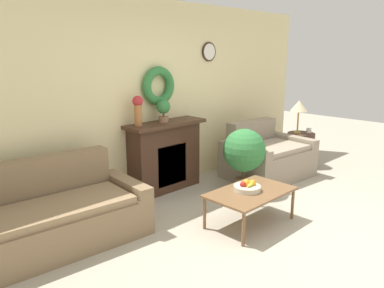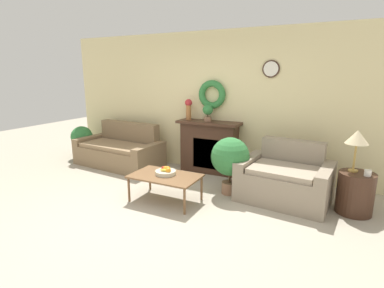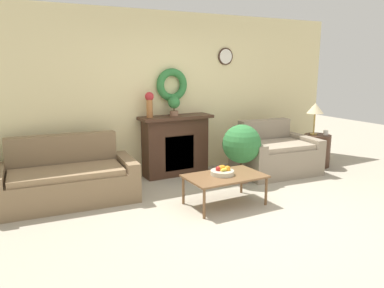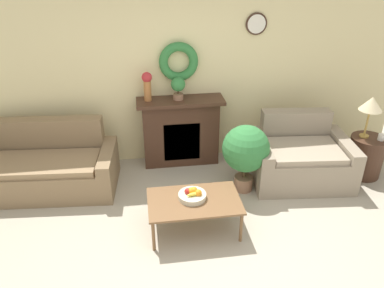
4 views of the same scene
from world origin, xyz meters
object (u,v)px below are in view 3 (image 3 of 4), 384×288
at_px(fireplace, 175,145).
at_px(mug, 326,133).
at_px(vase_on_mantel_left, 149,103).
at_px(loveseat_right, 274,154).
at_px(side_table_by_loveseat, 317,150).
at_px(table_lamp, 315,109).
at_px(potted_plant_floor_by_loveseat, 242,145).
at_px(potted_plant_on_mantel, 174,104).
at_px(fruit_bowl, 222,171).
at_px(couch_left, 66,180).
at_px(coffee_table, 225,178).

height_order(fireplace, mug, fireplace).
relative_size(mug, vase_on_mantel_left, 0.22).
relative_size(loveseat_right, side_table_by_loveseat, 2.39).
height_order(fireplace, vase_on_mantel_left, vase_on_mantel_left).
bearing_deg(loveseat_right, mug, -2.24).
bearing_deg(loveseat_right, table_lamp, 4.71).
height_order(loveseat_right, side_table_by_loveseat, loveseat_right).
bearing_deg(fireplace, side_table_by_loveseat, -16.23).
bearing_deg(side_table_by_loveseat, vase_on_mantel_left, 166.00).
bearing_deg(fireplace, loveseat_right, -23.22).
height_order(table_lamp, potted_plant_floor_by_loveseat, table_lamp).
height_order(table_lamp, potted_plant_on_mantel, potted_plant_on_mantel).
xyz_separation_m(fireplace, mug, (2.65, -0.82, 0.12)).
bearing_deg(potted_plant_floor_by_loveseat, fruit_bowl, -139.82).
height_order(fireplace, side_table_by_loveseat, fireplace).
xyz_separation_m(couch_left, mug, (4.52, -0.41, 0.33)).
bearing_deg(loveseat_right, potted_plant_on_mantel, 163.00).
height_order(fireplace, potted_plant_on_mantel, potted_plant_on_mantel).
height_order(loveseat_right, potted_plant_on_mantel, potted_plant_on_mantel).
relative_size(vase_on_mantel_left, potted_plant_on_mantel, 1.26).
xyz_separation_m(table_lamp, potted_plant_on_mantel, (-2.51, 0.68, 0.15)).
xyz_separation_m(couch_left, coffee_table, (1.84, -1.16, 0.07)).
height_order(couch_left, mug, couch_left).
distance_m(fireplace, side_table_by_loveseat, 2.66).
xyz_separation_m(coffee_table, fruit_bowl, (-0.01, 0.04, 0.08)).
xyz_separation_m(fireplace, potted_plant_on_mantel, (-0.03, -0.01, 0.69)).
height_order(side_table_by_loveseat, vase_on_mantel_left, vase_on_mantel_left).
height_order(vase_on_mantel_left, potted_plant_on_mantel, vase_on_mantel_left).
xyz_separation_m(loveseat_right, coffee_table, (-1.62, -0.89, 0.06)).
xyz_separation_m(coffee_table, mug, (2.68, 0.75, 0.26)).
height_order(couch_left, coffee_table, couch_left).
bearing_deg(couch_left, potted_plant_on_mantel, 16.80).
relative_size(couch_left, table_lamp, 3.28).
distance_m(coffee_table, vase_on_mantel_left, 1.86).
bearing_deg(vase_on_mantel_left, loveseat_right, -18.63).
bearing_deg(vase_on_mantel_left, fireplace, -0.72).
relative_size(mug, potted_plant_on_mantel, 0.28).
relative_size(fireplace, mug, 13.93).
height_order(fruit_bowl, table_lamp, table_lamp).
bearing_deg(couch_left, side_table_by_loveseat, 0.28).
height_order(loveseat_right, mug, loveseat_right).
relative_size(loveseat_right, mug, 15.83).
relative_size(loveseat_right, potted_plant_floor_by_loveseat, 1.51).
distance_m(coffee_table, fruit_bowl, 0.09).
distance_m(couch_left, mug, 4.55).
height_order(side_table_by_loveseat, mug, mug).
relative_size(loveseat_right, vase_on_mantel_left, 3.46).
xyz_separation_m(loveseat_right, potted_plant_floor_by_loveseat, (-0.84, -0.18, 0.28)).
distance_m(fireplace, mug, 2.78).
bearing_deg(fruit_bowl, table_lamp, 18.37).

